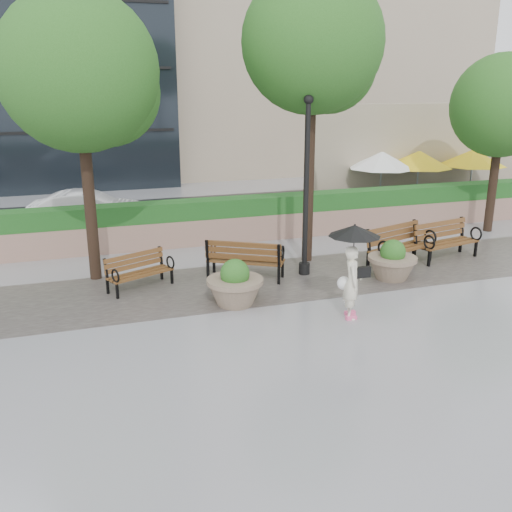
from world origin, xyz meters
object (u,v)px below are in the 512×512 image
object	(u,v)px
bench_1	(140,279)
bench_3	(400,254)
planter_left	(235,287)
car_right	(89,210)
lamppost	(306,198)
bench_4	(445,248)
pedestrian	(353,262)
bench_2	(245,267)
planter_right	(392,264)

from	to	relation	value
bench_1	bench_3	size ratio (longest dim) A/B	0.80
bench_3	planter_left	size ratio (longest dim) A/B	1.69
bench_3	car_right	size ratio (longest dim) A/B	0.55
lamppost	bench_4	bearing A→B (deg)	-0.04
bench_4	car_right	xyz separation A→B (m)	(-9.32, 6.88, 0.32)
planter_left	pedestrian	distance (m)	2.68
bench_2	lamppost	size ratio (longest dim) A/B	0.45
bench_2	bench_4	xyz separation A→B (m)	(5.82, -0.15, 0.00)
bench_1	planter_right	bearing A→B (deg)	-36.25
bench_1	planter_left	size ratio (longest dim) A/B	1.35
planter_left	lamppost	world-z (taller)	lamppost
planter_right	lamppost	bearing A→B (deg)	151.91
bench_4	planter_left	distance (m)	6.72
bench_1	planter_left	bearing A→B (deg)	-66.67
lamppost	planter_left	bearing A→B (deg)	-147.03
bench_2	pedestrian	bearing A→B (deg)	145.29
bench_4	planter_left	world-z (taller)	planter_left
planter_right	bench_1	bearing A→B (deg)	168.54
planter_right	car_right	world-z (taller)	car_right
car_right	pedestrian	bearing A→B (deg)	-143.19
planter_right	pedestrian	size ratio (longest dim) A/B	0.62
bench_2	bench_4	distance (m)	5.82
bench_1	bench_3	distance (m)	6.92
bench_3	bench_4	bearing A→B (deg)	-15.19
planter_left	lamppost	size ratio (longest dim) A/B	0.28
planter_left	planter_right	bearing A→B (deg)	6.04
planter_left	car_right	distance (m)	8.80
bench_3	lamppost	distance (m)	3.22
bench_1	bench_4	distance (m)	8.44
bench_2	pedestrian	distance (m)	3.46
bench_1	bench_3	bearing A→B (deg)	-27.19
car_right	bench_2	bearing A→B (deg)	-142.33
bench_4	bench_2	bearing A→B (deg)	166.75
bench_4	car_right	bearing A→B (deg)	131.75
planter_left	bench_1	bearing A→B (deg)	138.12
bench_1	car_right	distance (m)	6.74
planter_left	planter_right	xyz separation A→B (m)	(4.23, 0.45, -0.01)
bench_2	bench_3	distance (m)	4.31
bench_4	planter_right	distance (m)	2.55
bench_4	planter_right	xyz separation A→B (m)	(-2.33, -1.03, 0.09)
bench_4	car_right	world-z (taller)	car_right
bench_3	car_right	world-z (taller)	car_right
lamppost	car_right	size ratio (longest dim) A/B	1.17
bench_4	lamppost	distance (m)	4.59
bench_3	bench_2	bearing A→B (deg)	158.54
lamppost	pedestrian	xyz separation A→B (m)	(-0.16, -2.89, -0.79)
bench_4	pedestrian	size ratio (longest dim) A/B	1.03
bench_2	planter_right	xyz separation A→B (m)	(3.49, -1.18, 0.10)
bench_1	bench_4	size ratio (longest dim) A/B	0.83
bench_1	bench_3	xyz separation A→B (m)	(6.92, -0.29, 0.06)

